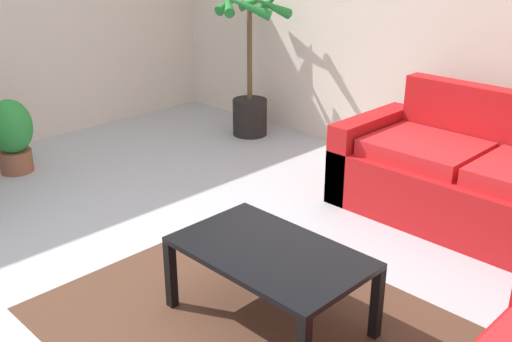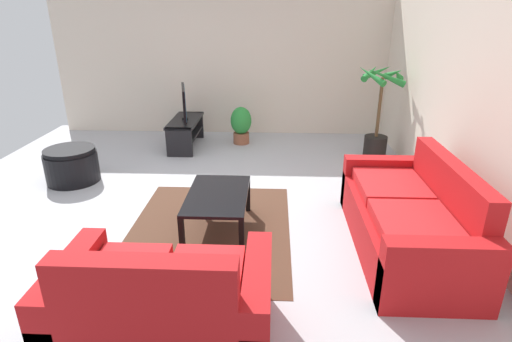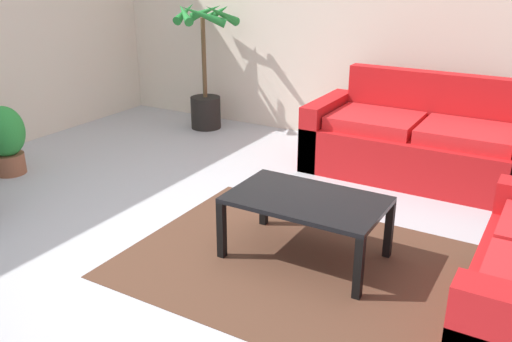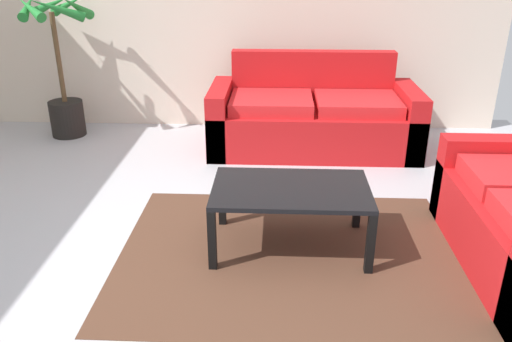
# 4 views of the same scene
# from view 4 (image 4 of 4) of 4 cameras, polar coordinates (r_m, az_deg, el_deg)

# --- Properties ---
(ground_plane) EXTENTS (6.60, 6.60, 0.00)m
(ground_plane) POSITION_cam_4_polar(r_m,az_deg,el_deg) (3.19, -9.72, -11.73)
(ground_plane) COLOR #B2B2B7
(couch_main) EXTENTS (1.99, 0.90, 0.90)m
(couch_main) POSITION_cam_4_polar(r_m,az_deg,el_deg) (5.07, 6.35, 5.81)
(couch_main) COLOR red
(couch_main) RESTS_ON ground
(coffee_table) EXTENTS (1.00, 0.62, 0.43)m
(coffee_table) POSITION_cam_4_polar(r_m,az_deg,el_deg) (3.28, 3.90, -2.66)
(coffee_table) COLOR black
(coffee_table) RESTS_ON ground
(area_rug) EXTENTS (2.20, 1.70, 0.01)m
(area_rug) POSITION_cam_4_polar(r_m,az_deg,el_deg) (3.38, 3.75, -9.13)
(area_rug) COLOR #513323
(area_rug) RESTS_ON ground
(potted_palm) EXTENTS (0.70, 0.72, 1.46)m
(potted_palm) POSITION_cam_4_polar(r_m,az_deg,el_deg) (5.68, -20.76, 9.61)
(potted_palm) COLOR black
(potted_palm) RESTS_ON ground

